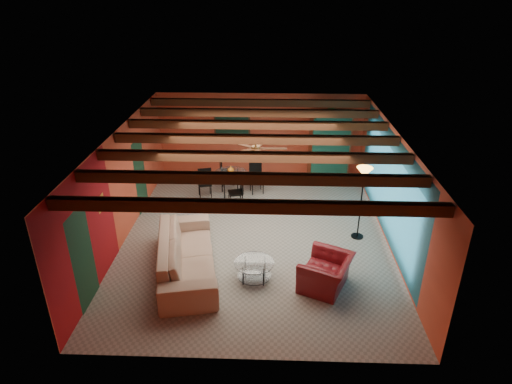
{
  "coord_description": "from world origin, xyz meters",
  "views": [
    {
      "loc": [
        0.36,
        -9.52,
        5.84
      ],
      "look_at": [
        0.0,
        0.2,
        1.15
      ],
      "focal_mm": 30.89,
      "sensor_mm": 36.0,
      "label": 1
    }
  ],
  "objects_px": {
    "dining_table": "(231,179)",
    "potted_plant": "(333,108)",
    "armchair": "(326,273)",
    "floor_lamp": "(361,203)",
    "vase": "(230,160)",
    "coffee_table": "(254,270)",
    "sofa": "(187,254)",
    "armoire": "(329,148)"
  },
  "relations": [
    {
      "from": "armoire",
      "to": "potted_plant",
      "type": "relative_size",
      "value": 4.51
    },
    {
      "from": "potted_plant",
      "to": "sofa",
      "type": "bearing_deg",
      "value": -124.99
    },
    {
      "from": "armchair",
      "to": "potted_plant",
      "type": "relative_size",
      "value": 2.32
    },
    {
      "from": "dining_table",
      "to": "vase",
      "type": "height_order",
      "value": "vase"
    },
    {
      "from": "armoire",
      "to": "floor_lamp",
      "type": "xyz_separation_m",
      "value": [
        0.36,
        -3.62,
        -0.1
      ]
    },
    {
      "from": "armoire",
      "to": "vase",
      "type": "height_order",
      "value": "armoire"
    },
    {
      "from": "coffee_table",
      "to": "potted_plant",
      "type": "relative_size",
      "value": 1.85
    },
    {
      "from": "dining_table",
      "to": "potted_plant",
      "type": "height_order",
      "value": "potted_plant"
    },
    {
      "from": "potted_plant",
      "to": "floor_lamp",
      "type": "bearing_deg",
      "value": -84.34
    },
    {
      "from": "sofa",
      "to": "armchair",
      "type": "bearing_deg",
      "value": -109.42
    },
    {
      "from": "coffee_table",
      "to": "dining_table",
      "type": "distance_m",
      "value": 4.23
    },
    {
      "from": "sofa",
      "to": "floor_lamp",
      "type": "height_order",
      "value": "floor_lamp"
    },
    {
      "from": "coffee_table",
      "to": "armoire",
      "type": "relative_size",
      "value": 0.41
    },
    {
      "from": "dining_table",
      "to": "armoire",
      "type": "distance_m",
      "value": 3.35
    },
    {
      "from": "armoire",
      "to": "potted_plant",
      "type": "height_order",
      "value": "potted_plant"
    },
    {
      "from": "armchair",
      "to": "vase",
      "type": "height_order",
      "value": "vase"
    },
    {
      "from": "armchair",
      "to": "dining_table",
      "type": "xyz_separation_m",
      "value": [
        -2.36,
        4.33,
        0.15
      ]
    },
    {
      "from": "sofa",
      "to": "coffee_table",
      "type": "distance_m",
      "value": 1.52
    },
    {
      "from": "dining_table",
      "to": "vase",
      "type": "relative_size",
      "value": 9.59
    },
    {
      "from": "floor_lamp",
      "to": "vase",
      "type": "relative_size",
      "value": 9.38
    },
    {
      "from": "floor_lamp",
      "to": "vase",
      "type": "xyz_separation_m",
      "value": [
        -3.39,
        2.3,
        0.16
      ]
    },
    {
      "from": "armoire",
      "to": "coffee_table",
      "type": "bearing_deg",
      "value": -128.04
    },
    {
      "from": "floor_lamp",
      "to": "armoire",
      "type": "bearing_deg",
      "value": 95.66
    },
    {
      "from": "armchair",
      "to": "vase",
      "type": "xyz_separation_m",
      "value": [
        -2.36,
        4.33,
        0.76
      ]
    },
    {
      "from": "dining_table",
      "to": "potted_plant",
      "type": "relative_size",
      "value": 4.16
    },
    {
      "from": "floor_lamp",
      "to": "armchair",
      "type": "bearing_deg",
      "value": -116.67
    },
    {
      "from": "armchair",
      "to": "coffee_table",
      "type": "bearing_deg",
      "value": -72.88
    },
    {
      "from": "coffee_table",
      "to": "dining_table",
      "type": "height_order",
      "value": "dining_table"
    },
    {
      "from": "armoire",
      "to": "vase",
      "type": "xyz_separation_m",
      "value": [
        -3.03,
        -1.32,
        0.06
      ]
    },
    {
      "from": "armchair",
      "to": "potted_plant",
      "type": "distance_m",
      "value": 6.03
    },
    {
      "from": "armoire",
      "to": "dining_table",
      "type": "bearing_deg",
      "value": -172.82
    },
    {
      "from": "sofa",
      "to": "potted_plant",
      "type": "distance_m",
      "value": 6.65
    },
    {
      "from": "coffee_table",
      "to": "floor_lamp",
      "type": "distance_m",
      "value": 3.2
    },
    {
      "from": "dining_table",
      "to": "floor_lamp",
      "type": "relative_size",
      "value": 1.02
    },
    {
      "from": "armchair",
      "to": "coffee_table",
      "type": "xyz_separation_m",
      "value": [
        -1.51,
        0.2,
        -0.13
      ]
    },
    {
      "from": "sofa",
      "to": "potted_plant",
      "type": "xyz_separation_m",
      "value": [
        3.65,
        5.22,
        1.9
      ]
    },
    {
      "from": "dining_table",
      "to": "potted_plant",
      "type": "xyz_separation_m",
      "value": [
        3.03,
        1.32,
        1.83
      ]
    },
    {
      "from": "sofa",
      "to": "armoire",
      "type": "height_order",
      "value": "armoire"
    },
    {
      "from": "sofa",
      "to": "floor_lamp",
      "type": "distance_m",
      "value": 4.35
    },
    {
      "from": "vase",
      "to": "coffee_table",
      "type": "bearing_deg",
      "value": -78.27
    },
    {
      "from": "armoire",
      "to": "floor_lamp",
      "type": "distance_m",
      "value": 3.64
    },
    {
      "from": "potted_plant",
      "to": "coffee_table",
      "type": "bearing_deg",
      "value": -111.68
    }
  ]
}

